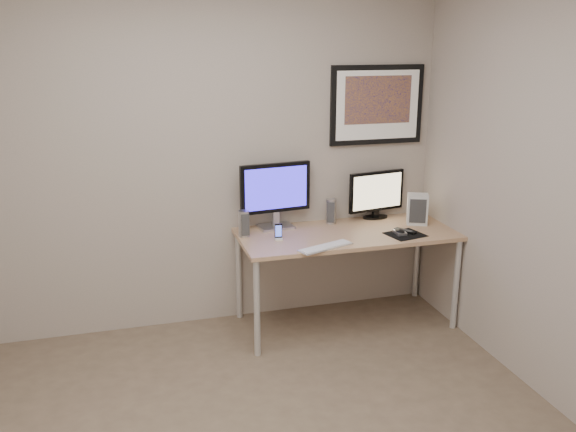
% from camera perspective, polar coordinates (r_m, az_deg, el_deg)
% --- Properties ---
extents(room, '(3.60, 3.60, 3.60)m').
position_cam_1_polar(room, '(3.20, -5.07, 7.83)').
color(room, white).
rests_on(room, ground).
extents(desk, '(1.60, 0.70, 0.73)m').
position_cam_1_polar(desk, '(4.55, 5.50, -2.31)').
color(desk, olive).
rests_on(desk, floor).
extents(framed_art, '(0.75, 0.04, 0.60)m').
position_cam_1_polar(framed_art, '(4.78, 8.33, 10.26)').
color(framed_art, black).
rests_on(framed_art, room).
extents(monitor_large, '(0.55, 0.20, 0.50)m').
position_cam_1_polar(monitor_large, '(4.54, -1.18, 2.21)').
color(monitor_large, '#B4B4B9').
rests_on(monitor_large, desk).
extents(monitor_tv, '(0.48, 0.15, 0.38)m').
position_cam_1_polar(monitor_tv, '(4.86, 8.27, 2.10)').
color(monitor_tv, black).
rests_on(monitor_tv, desk).
extents(speaker_left, '(0.08, 0.08, 0.19)m').
position_cam_1_polar(speaker_left, '(4.40, -4.16, -0.71)').
color(speaker_left, '#B4B4B9').
rests_on(speaker_left, desk).
extents(speaker_right, '(0.10, 0.10, 0.19)m').
position_cam_1_polar(speaker_right, '(4.71, 4.04, 0.46)').
color(speaker_right, '#B4B4B9').
rests_on(speaker_right, desk).
extents(phone_dock, '(0.06, 0.06, 0.12)m').
position_cam_1_polar(phone_dock, '(4.33, -0.90, -1.47)').
color(phone_dock, black).
rests_on(phone_dock, desk).
extents(keyboard, '(0.42, 0.24, 0.01)m').
position_cam_1_polar(keyboard, '(4.19, 3.54, -2.89)').
color(keyboard, silver).
rests_on(keyboard, desk).
extents(mousepad, '(0.30, 0.28, 0.00)m').
position_cam_1_polar(mousepad, '(4.53, 10.91, -1.71)').
color(mousepad, black).
rests_on(mousepad, desk).
extents(mouse, '(0.07, 0.12, 0.04)m').
position_cam_1_polar(mouse, '(4.53, 10.42, -1.42)').
color(mouse, black).
rests_on(mouse, mousepad).
extents(remote, '(0.12, 0.17, 0.02)m').
position_cam_1_polar(remote, '(4.59, 10.91, -1.38)').
color(remote, black).
rests_on(remote, desk).
extents(fan_unit, '(0.19, 0.17, 0.24)m').
position_cam_1_polar(fan_unit, '(4.79, 12.01, 0.64)').
color(fan_unit, silver).
rests_on(fan_unit, desk).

